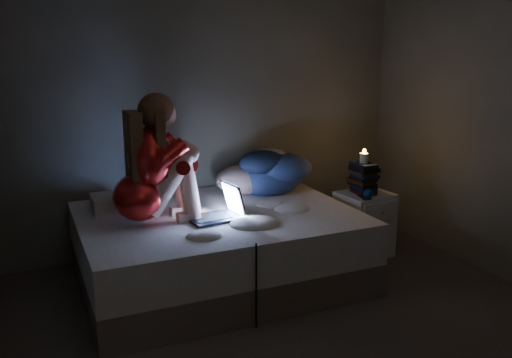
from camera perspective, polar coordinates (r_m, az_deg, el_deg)
floor at (r=3.39m, az=6.38°, el=-17.32°), size 3.60×3.80×0.02m
wall_back at (r=4.67m, az=-5.15°, el=8.37°), size 3.60×0.02×2.60m
bed at (r=4.08m, az=-4.07°, el=-7.25°), size 1.99×1.49×0.55m
pillow at (r=4.14m, az=-14.15°, el=-2.44°), size 0.43×0.30×0.12m
woman at (r=3.70m, az=-12.48°, el=1.98°), size 0.56×0.37×0.91m
laptop at (r=3.79m, az=-4.50°, el=-2.46°), size 0.41×0.32×0.27m
clothes_pile at (r=4.51m, az=1.24°, el=1.04°), size 0.78×0.69×0.39m
nightstand at (r=4.67m, az=11.41°, el=-4.73°), size 0.45×0.41×0.55m
book_stack at (r=4.56m, az=11.33°, el=0.07°), size 0.19×0.25×0.26m
candle at (r=4.52m, az=11.43°, el=2.14°), size 0.07×0.07×0.08m
phone at (r=4.45m, az=11.23°, el=-1.89°), size 0.11×0.16×0.01m
blue_orb at (r=4.42m, az=11.62°, el=-1.53°), size 0.08×0.08×0.08m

